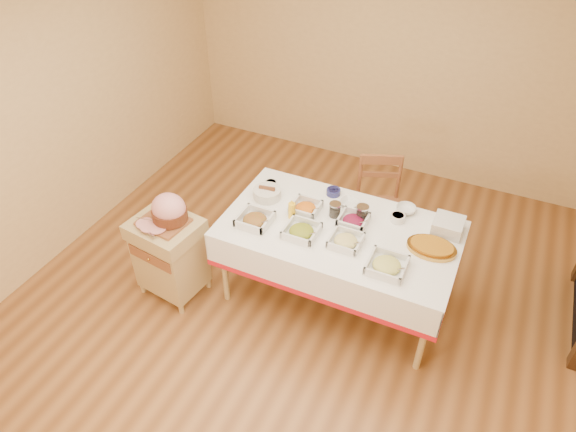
% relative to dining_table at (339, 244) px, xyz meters
% --- Properties ---
extents(room_shell, '(5.00, 5.00, 5.00)m').
position_rel_dining_table_xyz_m(room_shell, '(-0.30, -0.30, 0.70)').
color(room_shell, brown).
rests_on(room_shell, ground).
extents(dining_table, '(1.82, 1.02, 0.76)m').
position_rel_dining_table_xyz_m(dining_table, '(0.00, 0.00, 0.00)').
color(dining_table, tan).
rests_on(dining_table, ground).
extents(butcher_cart, '(0.58, 0.51, 0.75)m').
position_rel_dining_table_xyz_m(butcher_cart, '(-1.28, -0.52, -0.17)').
color(butcher_cart, tan).
rests_on(butcher_cart, ground).
extents(dining_chair, '(0.53, 0.52, 0.92)m').
position_rel_dining_table_xyz_m(dining_chair, '(0.10, 0.78, -0.13)').
color(dining_chair, brown).
rests_on(dining_chair, ground).
extents(ham_on_board, '(0.39, 0.37, 0.26)m').
position_rel_dining_table_xyz_m(ham_on_board, '(-1.24, -0.49, 0.26)').
color(ham_on_board, brown).
rests_on(ham_on_board, butcher_cart).
extents(serving_dish_a, '(0.26, 0.25, 0.11)m').
position_rel_dining_table_xyz_m(serving_dish_a, '(-0.62, -0.22, 0.20)').
color(serving_dish_a, silver).
rests_on(serving_dish_a, dining_table).
extents(serving_dish_b, '(0.25, 0.25, 0.10)m').
position_rel_dining_table_xyz_m(serving_dish_b, '(-0.24, -0.19, 0.19)').
color(serving_dish_b, silver).
rests_on(serving_dish_b, dining_table).
extents(serving_dish_c, '(0.23, 0.23, 0.09)m').
position_rel_dining_table_xyz_m(serving_dish_c, '(0.10, -0.15, 0.19)').
color(serving_dish_c, silver).
rests_on(serving_dish_c, dining_table).
extents(serving_dish_d, '(0.27, 0.27, 0.10)m').
position_rel_dining_table_xyz_m(serving_dish_d, '(0.45, -0.28, 0.19)').
color(serving_dish_d, silver).
rests_on(serving_dish_d, dining_table).
extents(serving_dish_e, '(0.23, 0.22, 0.10)m').
position_rel_dining_table_xyz_m(serving_dish_e, '(-0.33, 0.08, 0.19)').
color(serving_dish_e, silver).
rests_on(serving_dish_e, dining_table).
extents(serving_dish_f, '(0.23, 0.22, 0.10)m').
position_rel_dining_table_xyz_m(serving_dish_f, '(0.07, 0.10, 0.19)').
color(serving_dish_f, silver).
rests_on(serving_dish_f, dining_table).
extents(small_bowl_left, '(0.11, 0.11, 0.05)m').
position_rel_dining_table_xyz_m(small_bowl_left, '(-0.73, 0.27, 0.19)').
color(small_bowl_left, silver).
rests_on(small_bowl_left, dining_table).
extents(small_bowl_mid, '(0.12, 0.12, 0.05)m').
position_rel_dining_table_xyz_m(small_bowl_mid, '(-0.20, 0.39, 0.19)').
color(small_bowl_mid, navy).
rests_on(small_bowl_mid, dining_table).
extents(small_bowl_right, '(0.12, 0.12, 0.06)m').
position_rel_dining_table_xyz_m(small_bowl_right, '(0.38, 0.28, 0.19)').
color(small_bowl_right, silver).
rests_on(small_bowl_right, dining_table).
extents(bowl_white_imported, '(0.19, 0.19, 0.04)m').
position_rel_dining_table_xyz_m(bowl_white_imported, '(-0.03, 0.31, 0.18)').
color(bowl_white_imported, silver).
rests_on(bowl_white_imported, dining_table).
extents(bowl_small_imported, '(0.17, 0.17, 0.05)m').
position_rel_dining_table_xyz_m(bowl_small_imported, '(0.41, 0.41, 0.19)').
color(bowl_small_imported, silver).
rests_on(bowl_small_imported, dining_table).
extents(preserve_jar_left, '(0.09, 0.09, 0.12)m').
position_rel_dining_table_xyz_m(preserve_jar_left, '(-0.09, 0.13, 0.22)').
color(preserve_jar_left, silver).
rests_on(preserve_jar_left, dining_table).
extents(preserve_jar_right, '(0.10, 0.10, 0.13)m').
position_rel_dining_table_xyz_m(preserve_jar_right, '(0.12, 0.18, 0.22)').
color(preserve_jar_right, silver).
rests_on(preserve_jar_right, dining_table).
extents(mustard_bottle, '(0.06, 0.06, 0.18)m').
position_rel_dining_table_xyz_m(mustard_bottle, '(-0.39, -0.04, 0.24)').
color(mustard_bottle, yellow).
rests_on(mustard_bottle, dining_table).
extents(bread_basket, '(0.23, 0.23, 0.10)m').
position_rel_dining_table_xyz_m(bread_basket, '(-0.69, 0.12, 0.20)').
color(bread_basket, silver).
rests_on(bread_basket, dining_table).
extents(plate_stack, '(0.22, 0.22, 0.11)m').
position_rel_dining_table_xyz_m(plate_stack, '(0.76, 0.31, 0.22)').
color(plate_stack, silver).
rests_on(plate_stack, dining_table).
extents(brass_platter, '(0.37, 0.26, 0.05)m').
position_rel_dining_table_xyz_m(brass_platter, '(0.69, 0.05, 0.18)').
color(brass_platter, '#B38532').
rests_on(brass_platter, dining_table).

